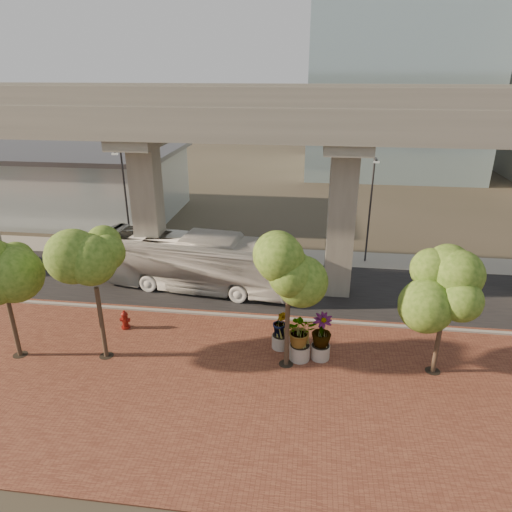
# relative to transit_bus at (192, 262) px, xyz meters

# --- Properties ---
(ground) EXTENTS (160.00, 160.00, 0.00)m
(ground) POSITION_rel_transit_bus_xyz_m (3.19, -1.48, -1.81)
(ground) COLOR #333025
(ground) RESTS_ON ground
(brick_plaza) EXTENTS (70.00, 13.00, 0.06)m
(brick_plaza) POSITION_rel_transit_bus_xyz_m (3.19, -9.48, -1.78)
(brick_plaza) COLOR brown
(brick_plaza) RESTS_ON ground
(asphalt_road) EXTENTS (90.00, 8.00, 0.04)m
(asphalt_road) POSITION_rel_transit_bus_xyz_m (3.19, 0.52, -1.79)
(asphalt_road) COLOR black
(asphalt_road) RESTS_ON ground
(curb_strip) EXTENTS (70.00, 0.25, 0.16)m
(curb_strip) POSITION_rel_transit_bus_xyz_m (3.19, -3.48, -1.73)
(curb_strip) COLOR gray
(curb_strip) RESTS_ON ground
(far_sidewalk) EXTENTS (90.00, 3.00, 0.06)m
(far_sidewalk) POSITION_rel_transit_bus_xyz_m (3.19, 6.02, -1.78)
(far_sidewalk) COLOR gray
(far_sidewalk) RESTS_ON ground
(transit_viaduct) EXTENTS (72.00, 5.60, 12.40)m
(transit_viaduct) POSITION_rel_transit_bus_xyz_m (3.19, 0.52, 5.48)
(transit_viaduct) COLOR gray
(transit_viaduct) RESTS_ON ground
(station_pavilion) EXTENTS (23.00, 13.00, 6.30)m
(station_pavilion) POSITION_rel_transit_bus_xyz_m (-16.81, 14.52, 1.41)
(station_pavilion) COLOR #AEBFC7
(station_pavilion) RESTS_ON ground
(transit_bus) EXTENTS (13.26, 4.60, 3.62)m
(transit_bus) POSITION_rel_transit_bus_xyz_m (0.00, 0.00, 0.00)
(transit_bus) COLOR silver
(transit_bus) RESTS_ON ground
(fire_hydrant) EXTENTS (0.53, 0.48, 1.06)m
(fire_hydrant) POSITION_rel_transit_bus_xyz_m (-2.39, -5.49, -1.24)
(fire_hydrant) COLOR #66100B
(fire_hydrant) RESTS_ON ground
(planter_front) EXTENTS (2.23, 2.23, 2.45)m
(planter_front) POSITION_rel_transit_bus_xyz_m (7.19, -7.14, -0.26)
(planter_front) COLOR #A29B93
(planter_front) RESTS_ON ground
(planter_right) EXTENTS (2.25, 2.25, 2.41)m
(planter_right) POSITION_rel_transit_bus_xyz_m (8.19, -6.94, -0.29)
(planter_right) COLOR #A09A91
(planter_right) RESTS_ON ground
(planter_left) EXTENTS (2.01, 2.01, 2.21)m
(planter_left) POSITION_rel_transit_bus_xyz_m (6.19, -6.26, -0.41)
(planter_left) COLOR gray
(planter_left) RESTS_ON ground
(street_tree_far_west) EXTENTS (3.97, 3.97, 6.30)m
(street_tree_far_west) POSITION_rel_transit_bus_xyz_m (-6.60, -8.62, 2.72)
(street_tree_far_west) COLOR #4F3B2D
(street_tree_far_west) RESTS_ON ground
(street_tree_near_west) EXTENTS (3.84, 3.84, 6.65)m
(street_tree_near_west) POSITION_rel_transit_bus_xyz_m (-2.31, -8.14, 3.13)
(street_tree_near_west) COLOR #4F3B2D
(street_tree_near_west) RESTS_ON ground
(street_tree_near_east) EXTENTS (3.57, 3.57, 6.55)m
(street_tree_near_east) POSITION_rel_transit_bus_xyz_m (6.57, -7.67, 3.15)
(street_tree_near_east) COLOR #4F3B2D
(street_tree_near_east) RESTS_ON ground
(street_tree_far_east) EXTENTS (3.77, 3.77, 5.92)m
(street_tree_far_east) POSITION_rel_transit_bus_xyz_m (13.46, -7.33, 2.43)
(street_tree_far_east) COLOR #4F3B2D
(street_tree_far_east) RESTS_ON ground
(streetlamp_west) EXTENTS (0.39, 1.15, 7.97)m
(streetlamp_west) POSITION_rel_transit_bus_xyz_m (-6.12, 4.76, 2.84)
(streetlamp_west) COLOR #333238
(streetlamp_west) RESTS_ON ground
(streetlamp_east) EXTENTS (0.38, 1.11, 7.65)m
(streetlamp_east) POSITION_rel_transit_bus_xyz_m (11.49, 5.73, 2.66)
(streetlamp_east) COLOR #2C2D31
(streetlamp_east) RESTS_ON ground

